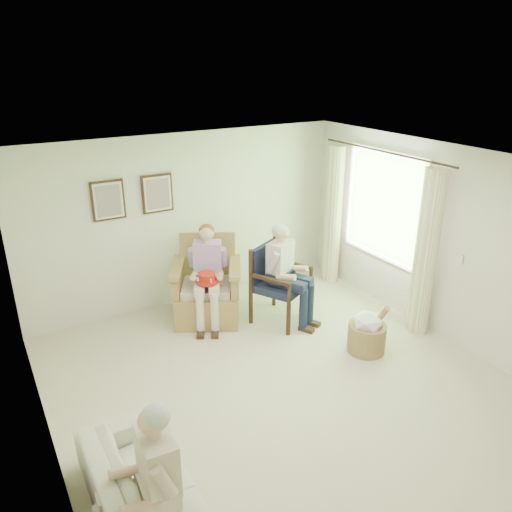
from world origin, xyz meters
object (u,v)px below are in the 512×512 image
Objects in this scene: wicker_armchair at (206,293)px; person_dark at (285,267)px; sofa at (152,500)px; wood_armchair at (278,279)px; hatbox at (367,332)px; person_wicker at (210,268)px; person_sofa at (155,474)px; red_hat at (207,279)px.

wicker_armchair is 0.83× the size of person_dark.
sofa is (-1.90, -3.02, -0.08)m from wicker_armchair.
wicker_armchair is 1.07× the size of wood_armchair.
hatbox is at bearing -71.25° from sofa.
person_wicker is 1.96× the size of hatbox.
person_sofa is 4.18× the size of red_hat.
hatbox is (1.53, -1.57, -0.49)m from red_hat.
person_dark is at bearing -117.39° from wood_armchair.
wood_armchair reaches higher than red_hat.
red_hat is (-1.02, 0.20, 0.17)m from wood_armchair.
person_sofa is at bearing -93.46° from person_wicker.
red_hat is at bearing 141.66° from wood_armchair.
red_hat is at bearing -82.42° from wicker_armchair.
person_dark reaches higher than sofa.
red_hat is (1.77, 2.69, 0.48)m from sofa.
person_dark is (0.90, -0.55, 0.01)m from person_wicker.
red_hat is at bearing 134.35° from hatbox.
person_dark is (0.00, -0.18, 0.25)m from wood_armchair.
sofa is 1.42× the size of person_wicker.
hatbox is at bearing 114.26° from person_sofa.
wicker_armchair is 3.71m from person_sofa.
wood_armchair is 0.55× the size of sofa.
person_dark is (0.90, -0.70, 0.48)m from wicker_armchair.
person_sofa is at bearing -121.86° from red_hat.
person_wicker reaches higher than wicker_armchair.
person_sofa is at bearing -165.93° from person_dark.
wood_armchair is at bearing 136.55° from person_sofa.
sofa is at bearing -167.82° from person_dark.
person_wicker is 1.13× the size of person_sofa.
person_dark is 1.15× the size of person_sofa.
person_wicker is 3.57m from person_sofa.
hatbox is at bearing -45.65° from red_hat.
hatbox is (1.41, -1.89, -0.09)m from wicker_armchair.
person_wicker is 1.05m from person_dark.
person_wicker is 0.22m from red_hat.
hatbox is at bearing -24.64° from wicker_armchair.
wicker_armchair is at bearing 118.68° from person_wicker.
wicker_armchair is 0.83× the size of person_wicker.
wood_armchair is at bearing 110.38° from hatbox.
person_wicker reaches higher than hatbox.
wood_armchair is at bearing 62.61° from person_dark.
person_wicker is at bearing -33.56° from sofa.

